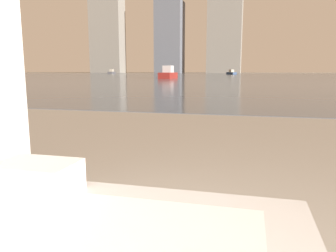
{
  "coord_description": "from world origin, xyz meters",
  "views": [
    {
      "loc": [
        0.63,
        -0.11,
        0.96
      ],
      "look_at": [
        0.01,
        2.32,
        0.53
      ],
      "focal_mm": 35.0,
      "sensor_mm": 36.0,
      "label": 1
    }
  ],
  "objects": [
    {
      "name": "towel_stack",
      "position": [
        -0.15,
        0.92,
        0.56
      ],
      "size": [
        0.3,
        0.2,
        0.12
      ],
      "color": "white",
      "rests_on": "bathtub"
    },
    {
      "name": "harbor_water",
      "position": [
        0.0,
        62.0,
        0.01
      ],
      "size": [
        180.0,
        110.0,
        0.01
      ],
      "color": "slate",
      "rests_on": "ground_plane"
    },
    {
      "name": "harbor_boat_1",
      "position": [
        -3.93,
        77.23,
        0.41
      ],
      "size": [
        2.52,
        3.08,
        1.13
      ],
      "color": "navy",
      "rests_on": "harbor_water"
    },
    {
      "name": "harbor_boat_2",
      "position": [
        -8.85,
        37.36,
        0.53
      ],
      "size": [
        1.39,
        3.98,
        1.49
      ],
      "color": "maroon",
      "rests_on": "harbor_water"
    },
    {
      "name": "harbor_boat_3",
      "position": [
        -35.94,
        82.53,
        0.45
      ],
      "size": [
        1.42,
        3.41,
        1.25
      ],
      "color": "#4C4C51",
      "rests_on": "harbor_water"
    },
    {
      "name": "skyline_tower_0",
      "position": [
        -52.96,
        118.0,
        14.58
      ],
      "size": [
        12.06,
        6.88,
        29.16
      ],
      "color": "gray",
      "rests_on": "ground_plane"
    },
    {
      "name": "skyline_tower_1",
      "position": [
        -28.69,
        118.0,
        12.62
      ],
      "size": [
        9.49,
        8.62,
        25.24
      ],
      "color": "slate",
      "rests_on": "ground_plane"
    }
  ]
}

